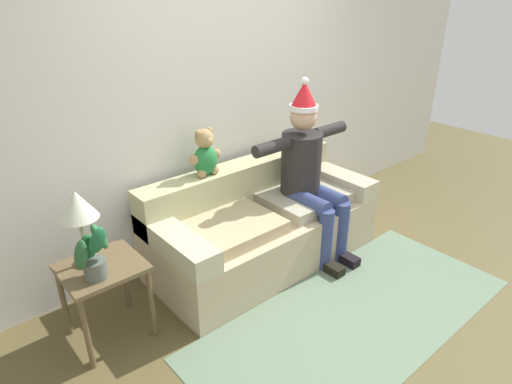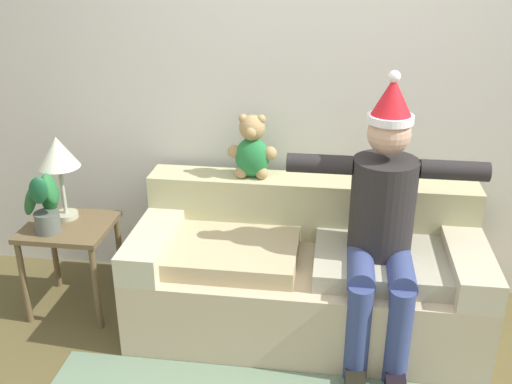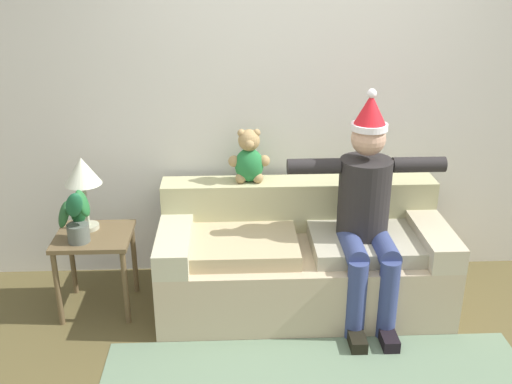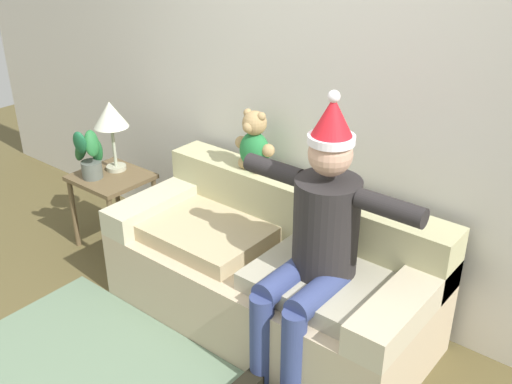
% 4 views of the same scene
% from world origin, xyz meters
% --- Properties ---
extents(ground_plane, '(10.00, 10.00, 0.00)m').
position_xyz_m(ground_plane, '(0.00, 0.00, 0.00)').
color(ground_plane, brown).
extents(back_wall, '(7.00, 0.10, 2.70)m').
position_xyz_m(back_wall, '(0.00, 1.55, 1.35)').
color(back_wall, silver).
rests_on(back_wall, ground_plane).
extents(couch, '(1.93, 0.87, 0.79)m').
position_xyz_m(couch, '(0.00, 1.03, 0.32)').
color(couch, tan).
rests_on(couch, ground_plane).
extents(person_seated, '(1.02, 0.77, 1.52)m').
position_xyz_m(person_seated, '(0.39, 0.87, 0.77)').
color(person_seated, '#272424').
rests_on(person_seated, ground_plane).
extents(teddy_bear, '(0.29, 0.17, 0.38)m').
position_xyz_m(teddy_bear, '(-0.35, 1.30, 0.97)').
color(teddy_bear, '#24793B').
rests_on(teddy_bear, couch).
extents(side_table, '(0.50, 0.45, 0.56)m').
position_xyz_m(side_table, '(-1.39, 0.98, 0.46)').
color(side_table, brown).
rests_on(side_table, ground_plane).
extents(table_lamp, '(0.24, 0.24, 0.50)m').
position_xyz_m(table_lamp, '(-1.44, 1.07, 0.95)').
color(table_lamp, '#B1B194').
rests_on(table_lamp, side_table).
extents(potted_plant, '(0.25, 0.23, 0.39)m').
position_xyz_m(potted_plant, '(-1.46, 0.88, 0.73)').
color(potted_plant, '#575D55').
rests_on(potted_plant, side_table).
extents(area_rug, '(2.50, 1.10, 0.01)m').
position_xyz_m(area_rug, '(0.00, 0.00, 0.00)').
color(area_rug, slate).
rests_on(area_rug, ground_plane).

